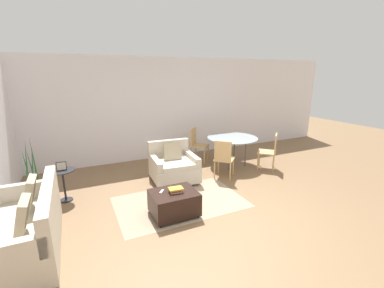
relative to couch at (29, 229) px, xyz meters
The scene contains 15 objects.
ground_plane 2.83m from the couch, 11.12° to the right, with size 20.00×20.00×0.00m, color brown.
wall_back 4.31m from the couch, 48.60° to the left, with size 12.00×0.06×2.75m.
area_rug 2.39m from the couch, ahead, with size 2.33×1.47×0.01m.
couch is the anchor object (origin of this frame).
armchair 2.95m from the couch, 27.74° to the left, with size 1.01×1.00×0.85m.
ottoman 2.09m from the couch, ahead, with size 0.76×0.60×0.42m.
book_stack 2.12m from the couch, ahead, with size 0.24×0.19×0.08m.
tv_remote_primary 1.91m from the couch, ahead, with size 0.12×0.13×0.01m.
potted_plant 1.41m from the couch, 93.34° to the left, with size 0.43×0.43×1.29m.
side_table 1.41m from the couch, 72.64° to the left, with size 0.43×0.43×0.61m.
picture_frame 1.45m from the couch, 72.64° to the left, with size 0.17×0.06×0.16m.
dining_table 4.68m from the couch, 21.04° to the left, with size 1.28×1.28×0.74m.
dining_chair_near_left 3.81m from the couch, 15.17° to the left, with size 0.59×0.59×0.90m.
dining_chair_near_right 5.14m from the couch, 11.20° to the left, with size 0.59×0.59×0.90m.
dining_chair_far_left 4.37m from the couch, 32.64° to the left, with size 0.59×0.59×0.90m.
Camera 1 is at (-2.06, -3.11, 2.32)m, focal length 24.00 mm.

